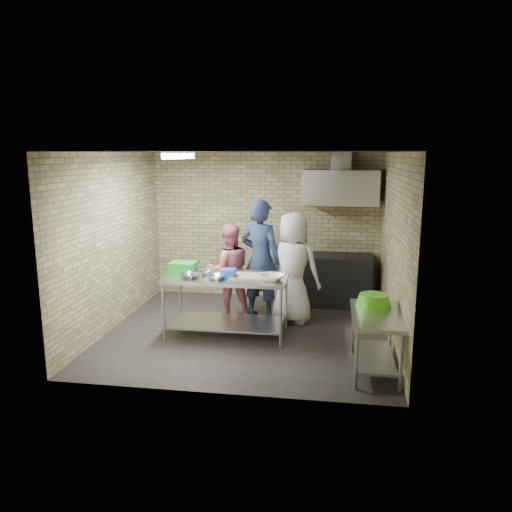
{
  "coord_description": "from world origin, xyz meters",
  "views": [
    {
      "loc": [
        1.22,
        -7.07,
        2.68
      ],
      "look_at": [
        0.1,
        0.2,
        1.15
      ],
      "focal_mm": 34.77,
      "sensor_mm": 36.0,
      "label": 1
    }
  ],
  "objects_px": {
    "blue_tub": "(228,273)",
    "woman_pink": "(229,270)",
    "green_crate": "(183,267)",
    "prep_table": "(227,305)",
    "bottle_red": "(343,191)",
    "green_basin": "(374,301)",
    "woman_white": "(293,268)",
    "side_counter": "(375,342)",
    "bottle_green": "(366,192)",
    "stove": "(337,280)",
    "man_navy": "(261,260)"
  },
  "relations": [
    {
      "from": "blue_tub",
      "to": "woman_pink",
      "type": "relative_size",
      "value": 0.13
    },
    {
      "from": "green_crate",
      "to": "green_basin",
      "type": "height_order",
      "value": "green_crate"
    },
    {
      "from": "green_basin",
      "to": "man_navy",
      "type": "distance_m",
      "value": 2.3
    },
    {
      "from": "man_navy",
      "to": "green_basin",
      "type": "bearing_deg",
      "value": 159.63
    },
    {
      "from": "prep_table",
      "to": "blue_tub",
      "type": "xyz_separation_m",
      "value": [
        0.05,
        -0.1,
        0.52
      ]
    },
    {
      "from": "side_counter",
      "to": "green_basin",
      "type": "height_order",
      "value": "green_basin"
    },
    {
      "from": "prep_table",
      "to": "bottle_green",
      "type": "relative_size",
      "value": 12.01
    },
    {
      "from": "prep_table",
      "to": "green_crate",
      "type": "bearing_deg",
      "value": 170.27
    },
    {
      "from": "green_crate",
      "to": "bottle_green",
      "type": "bearing_deg",
      "value": 34.12
    },
    {
      "from": "bottle_green",
      "to": "woman_pink",
      "type": "bearing_deg",
      "value": -152.97
    },
    {
      "from": "blue_tub",
      "to": "woman_pink",
      "type": "bearing_deg",
      "value": 101.53
    },
    {
      "from": "green_crate",
      "to": "bottle_red",
      "type": "bearing_deg",
      "value": 38.34
    },
    {
      "from": "stove",
      "to": "blue_tub",
      "type": "height_order",
      "value": "blue_tub"
    },
    {
      "from": "side_counter",
      "to": "bottle_red",
      "type": "bearing_deg",
      "value": 97.62
    },
    {
      "from": "side_counter",
      "to": "bottle_red",
      "type": "distance_m",
      "value": 3.44
    },
    {
      "from": "prep_table",
      "to": "green_basin",
      "type": "bearing_deg",
      "value": -19.39
    },
    {
      "from": "prep_table",
      "to": "woman_white",
      "type": "relative_size",
      "value": 1.01
    },
    {
      "from": "side_counter",
      "to": "green_crate",
      "type": "height_order",
      "value": "green_crate"
    },
    {
      "from": "prep_table",
      "to": "bottle_red",
      "type": "bearing_deg",
      "value": 49.94
    },
    {
      "from": "side_counter",
      "to": "blue_tub",
      "type": "distance_m",
      "value": 2.3
    },
    {
      "from": "green_crate",
      "to": "bottle_green",
      "type": "distance_m",
      "value": 3.53
    },
    {
      "from": "prep_table",
      "to": "blue_tub",
      "type": "relative_size",
      "value": 9.0
    },
    {
      "from": "bottle_red",
      "to": "green_basin",
      "type": "bearing_deg",
      "value": -82.1
    },
    {
      "from": "bottle_red",
      "to": "prep_table",
      "type": "bearing_deg",
      "value": -130.06
    },
    {
      "from": "woman_pink",
      "to": "woman_white",
      "type": "relative_size",
      "value": 0.87
    },
    {
      "from": "stove",
      "to": "blue_tub",
      "type": "distance_m",
      "value": 2.51
    },
    {
      "from": "green_crate",
      "to": "bottle_green",
      "type": "xyz_separation_m",
      "value": [
        2.79,
        1.89,
        1.03
      ]
    },
    {
      "from": "blue_tub",
      "to": "green_basin",
      "type": "relative_size",
      "value": 0.44
    },
    {
      "from": "green_basin",
      "to": "prep_table",
      "type": "bearing_deg",
      "value": 160.61
    },
    {
      "from": "blue_tub",
      "to": "woman_white",
      "type": "relative_size",
      "value": 0.11
    },
    {
      "from": "prep_table",
      "to": "side_counter",
      "type": "height_order",
      "value": "prep_table"
    },
    {
      "from": "green_basin",
      "to": "woman_white",
      "type": "xyz_separation_m",
      "value": [
        -1.14,
        1.46,
        0.06
      ]
    },
    {
      "from": "stove",
      "to": "green_basin",
      "type": "height_order",
      "value": "green_basin"
    },
    {
      "from": "woman_white",
      "to": "green_crate",
      "type": "bearing_deg",
      "value": 39.33
    },
    {
      "from": "stove",
      "to": "woman_pink",
      "type": "bearing_deg",
      "value": -153.23
    },
    {
      "from": "bottle_red",
      "to": "man_navy",
      "type": "bearing_deg",
      "value": -137.87
    },
    {
      "from": "woman_pink",
      "to": "woman_white",
      "type": "xyz_separation_m",
      "value": [
        1.08,
        -0.13,
        0.12
      ]
    },
    {
      "from": "green_basin",
      "to": "bottle_red",
      "type": "xyz_separation_m",
      "value": [
        -0.38,
        2.74,
        1.19
      ]
    },
    {
      "from": "man_navy",
      "to": "woman_white",
      "type": "height_order",
      "value": "man_navy"
    },
    {
      "from": "side_counter",
      "to": "man_navy",
      "type": "xyz_separation_m",
      "value": [
        -1.7,
        1.81,
        0.61
      ]
    },
    {
      "from": "woman_white",
      "to": "woman_pink",
      "type": "bearing_deg",
      "value": 11.53
    },
    {
      "from": "green_crate",
      "to": "woman_pink",
      "type": "height_order",
      "value": "woman_pink"
    },
    {
      "from": "green_basin",
      "to": "woman_pink",
      "type": "bearing_deg",
      "value": 144.24
    },
    {
      "from": "green_crate",
      "to": "prep_table",
      "type": "bearing_deg",
      "value": -9.73
    },
    {
      "from": "stove",
      "to": "blue_tub",
      "type": "bearing_deg",
      "value": -130.38
    },
    {
      "from": "side_counter",
      "to": "bottle_red",
      "type": "height_order",
      "value": "bottle_red"
    },
    {
      "from": "man_navy",
      "to": "woman_pink",
      "type": "distance_m",
      "value": 0.57
    },
    {
      "from": "side_counter",
      "to": "green_basin",
      "type": "distance_m",
      "value": 0.52
    },
    {
      "from": "stove",
      "to": "bottle_red",
      "type": "xyz_separation_m",
      "value": [
        0.05,
        0.24,
        1.58
      ]
    },
    {
      "from": "prep_table",
      "to": "green_basin",
      "type": "relative_size",
      "value": 3.92
    }
  ]
}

